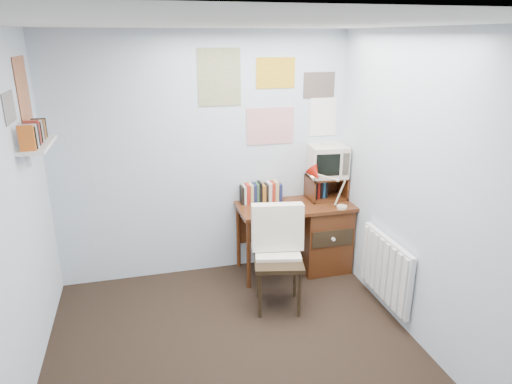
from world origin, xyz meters
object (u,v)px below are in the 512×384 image
tv_riser (326,187)px  crt_tv (327,159)px  wall_shelf (37,145)px  desk_lamp (343,190)px  desk_chair (278,262)px  desk (318,233)px  radiator (386,269)px

tv_riser → crt_tv: (0.01, 0.02, 0.31)m
wall_shelf → desk_lamp: bearing=3.4°
desk_lamp → crt_tv: crt_tv is taller
desk_chair → tv_riser: size_ratio=2.35×
tv_riser → crt_tv: 0.31m
desk_chair → tv_riser: bearing=57.0°
desk → wall_shelf: (-2.57, -0.38, 1.21)m
desk_lamp → radiator: (0.13, -0.71, -0.53)m
tv_riser → crt_tv: crt_tv is taller
desk_lamp → crt_tv: bearing=89.5°
desk → desk_lamp: (0.16, -0.22, 0.55)m
crt_tv → tv_riser: bearing=-98.6°
tv_riser → wall_shelf: wall_shelf is taller
desk_chair → desk_lamp: desk_lamp is taller
crt_tv → wall_shelf: 2.78m
crt_tv → desk: bearing=-127.7°
radiator → wall_shelf: wall_shelf is taller
tv_riser → wall_shelf: bearing=-169.7°
desk → wall_shelf: wall_shelf is taller
desk_lamp → tv_riser: bearing=90.7°
desk_lamp → wall_shelf: 2.81m
desk → tv_riser: tv_riser is taller
desk_chair → tv_riser: tv_riser is taller
tv_riser → desk: bearing=-137.0°
radiator → wall_shelf: (-2.86, 0.55, 1.20)m
desk → desk_lamp: bearing=-54.4°
desk_chair → tv_riser: 1.15m
desk_lamp → crt_tv: size_ratio=1.01×
tv_riser → desk_chair: bearing=-135.5°
tv_riser → radiator: 1.15m
desk → tv_riser: 0.51m
crt_tv → wall_shelf: size_ratio=0.61×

